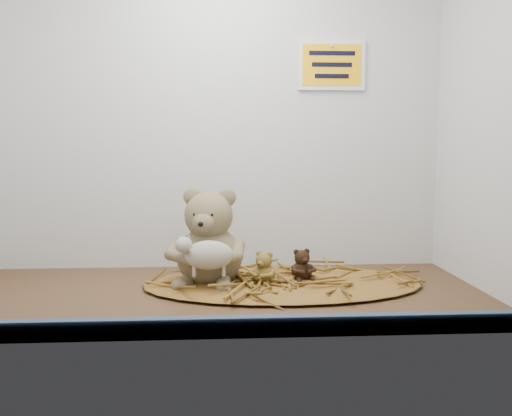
{
  "coord_description": "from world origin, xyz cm",
  "views": [
    {
      "loc": [
        -0.31,
        -125.88,
        33.48
      ],
      "look_at": [
        7.88,
        2.8,
        19.24
      ],
      "focal_mm": 40.0,
      "sensor_mm": 36.0,
      "label": 1
    }
  ],
  "objects": [
    {
      "name": "mini_teddy_brown",
      "position": [
        19.37,
        8.74,
        5.08
      ],
      "size": [
        7.63,
        7.87,
        7.57
      ],
      "primitive_type": null,
      "rotation": [
        0.0,
        0.0,
        0.28
      ],
      "color": "black",
      "rests_on": "straw_bed"
    },
    {
      "name": "main_teddy",
      "position": [
        -2.9,
        9.32,
        11.7
      ],
      "size": [
        22.88,
        23.67,
        23.4
      ],
      "primitive_type": null,
      "rotation": [
        0.0,
        0.0,
        -0.23
      ],
      "color": "#8B7E56",
      "rests_on": "shelf_floor"
    },
    {
      "name": "straw_bed",
      "position": [
        14.66,
        6.96,
        0.65
      ],
      "size": [
        66.84,
        38.81,
        1.29
      ],
      "primitive_type": "ellipsoid",
      "color": "brown",
      "rests_on": "shelf_floor"
    },
    {
      "name": "toy_lamb",
      "position": [
        -2.9,
        0.94,
        8.83
      ],
      "size": [
        14.41,
        8.79,
        9.31
      ],
      "primitive_type": null,
      "color": "beige",
      "rests_on": "main_teddy"
    },
    {
      "name": "front_rail",
      "position": [
        0.0,
        -28.8,
        1.8
      ],
      "size": [
        119.28,
        2.2,
        3.6
      ],
      "primitive_type": "cube",
      "color": "#3B4F71",
      "rests_on": "shelf_floor"
    },
    {
      "name": "wall_sign",
      "position": [
        30.0,
        29.4,
        55.0
      ],
      "size": [
        16.0,
        1.2,
        11.0
      ],
      "primitive_type": "cube",
      "color": "#E49E0B",
      "rests_on": "back_wall"
    },
    {
      "name": "alcove_shell",
      "position": [
        0.0,
        9.0,
        45.0
      ],
      "size": [
        120.4,
        60.2,
        90.4
      ],
      "color": "#3E2A15",
      "rests_on": "ground"
    },
    {
      "name": "mini_teddy_tan",
      "position": [
        9.95,
        5.18,
        5.16
      ],
      "size": [
        8.78,
        8.89,
        7.73
      ],
      "primitive_type": null,
      "rotation": [
        0.0,
        0.0,
        -0.56
      ],
      "color": "olive",
      "rests_on": "straw_bed"
    }
  ]
}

